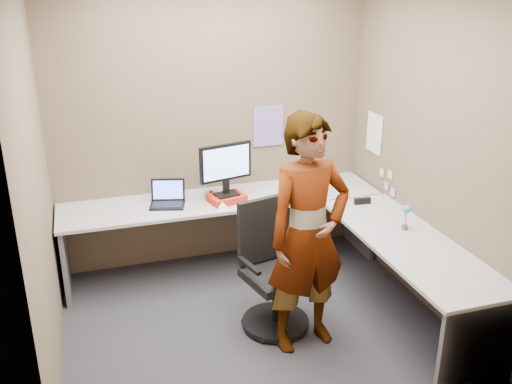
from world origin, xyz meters
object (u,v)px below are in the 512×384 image
object	(u,v)px
desk	(288,232)
office_chair	(272,277)
monitor	(226,165)
person	(308,235)

from	to	relation	value
desk	office_chair	world-z (taller)	office_chair
monitor	desk	bearing A→B (deg)	-64.35
office_chair	person	world-z (taller)	person
desk	monitor	size ratio (longest dim) A/B	5.98
monitor	person	size ratio (longest dim) A/B	0.27
desk	person	xyz separation A→B (m)	(-0.12, -0.72, 0.32)
monitor	person	distance (m)	1.29
desk	office_chair	size ratio (longest dim) A/B	2.90
person	monitor	bearing A→B (deg)	93.72
desk	office_chair	distance (m)	0.54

